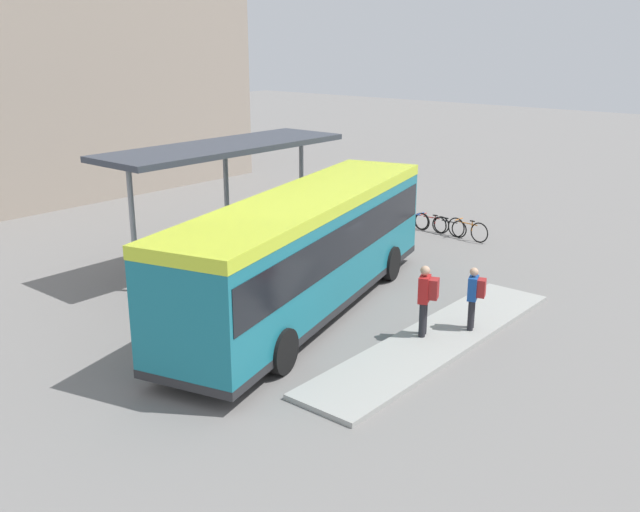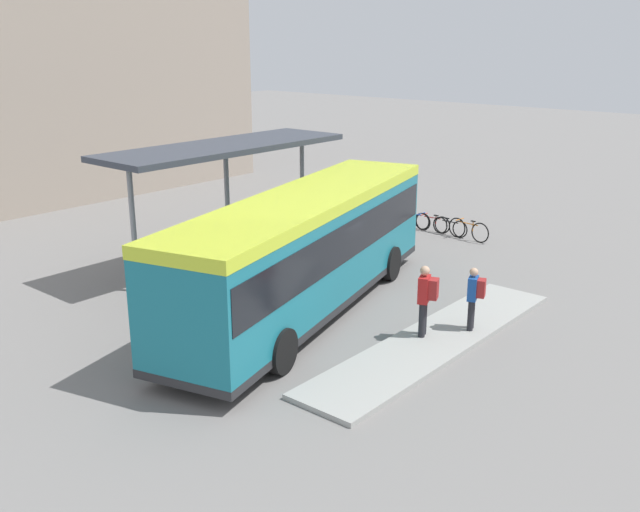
# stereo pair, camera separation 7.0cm
# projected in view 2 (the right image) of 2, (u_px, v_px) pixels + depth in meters

# --- Properties ---
(ground_plane) EXTENTS (120.00, 120.00, 0.00)m
(ground_plane) POSITION_uv_depth(u_px,v_px,m) (307.00, 312.00, 19.46)
(ground_plane) COLOR slate
(curb_island) EXTENTS (9.06, 1.80, 0.12)m
(curb_island) POSITION_uv_depth(u_px,v_px,m) (435.00, 340.00, 17.47)
(curb_island) COLOR #9E9E99
(curb_island) RESTS_ON ground_plane
(city_bus) EXTENTS (11.68, 5.28, 3.25)m
(city_bus) POSITION_uv_depth(u_px,v_px,m) (306.00, 245.00, 18.91)
(city_bus) COLOR #197284
(city_bus) RESTS_ON ground_plane
(pedestrian_waiting) EXTENTS (0.52, 0.56, 1.80)m
(pedestrian_waiting) POSITION_uv_depth(u_px,v_px,m) (426.00, 296.00, 17.31)
(pedestrian_waiting) COLOR #232328
(pedestrian_waiting) RESTS_ON curb_island
(pedestrian_companion) EXTENTS (0.47, 0.50, 1.63)m
(pedestrian_companion) POSITION_uv_depth(u_px,v_px,m) (474.00, 295.00, 17.71)
(pedestrian_companion) COLOR #232328
(pedestrian_companion) RESTS_ON curb_island
(bicycle_orange) EXTENTS (0.48, 1.77, 0.77)m
(bicycle_orange) POSITION_uv_depth(u_px,v_px,m) (468.00, 230.00, 26.25)
(bicycle_orange) COLOR black
(bicycle_orange) RESTS_ON ground_plane
(bicycle_black) EXTENTS (0.48, 1.53, 0.66)m
(bicycle_black) POSITION_uv_depth(u_px,v_px,m) (450.00, 227.00, 26.84)
(bicycle_black) COLOR black
(bicycle_black) RESTS_ON ground_plane
(bicycle_red) EXTENTS (0.48, 1.57, 0.68)m
(bicycle_red) POSITION_uv_depth(u_px,v_px,m) (432.00, 223.00, 27.40)
(bicycle_red) COLOR black
(bicycle_red) RESTS_ON ground_plane
(bicycle_blue) EXTENTS (0.48, 1.62, 0.70)m
(bicycle_blue) POSITION_uv_depth(u_px,v_px,m) (413.00, 219.00, 27.88)
(bicycle_blue) COLOR black
(bicycle_blue) RESTS_ON ground_plane
(station_shelter) EXTENTS (8.60, 2.68, 3.94)m
(station_shelter) POSITION_uv_depth(u_px,v_px,m) (225.00, 151.00, 22.63)
(station_shelter) COLOR #383D47
(station_shelter) RESTS_ON ground_plane
(potted_planter_near_shelter) EXTENTS (0.84, 0.84, 1.24)m
(potted_planter_near_shelter) POSITION_uv_depth(u_px,v_px,m) (221.00, 277.00, 20.28)
(potted_planter_near_shelter) COLOR slate
(potted_planter_near_shelter) RESTS_ON ground_plane
(potted_planter_far_side) EXTENTS (0.88, 0.88, 1.37)m
(potted_planter_far_side) POSITION_uv_depth(u_px,v_px,m) (282.00, 255.00, 22.09)
(potted_planter_far_side) COLOR slate
(potted_planter_far_side) RESTS_ON ground_plane
(station_building) EXTENTS (19.20, 11.58, 14.16)m
(station_building) POSITION_uv_depth(u_px,v_px,m) (20.00, 39.00, 33.91)
(station_building) COLOR gray
(station_building) RESTS_ON ground_plane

